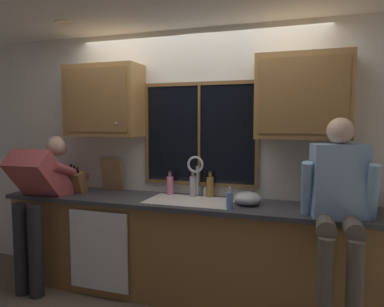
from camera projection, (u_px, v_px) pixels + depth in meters
back_wall at (198, 159)px, 3.64m from camera, size 5.96×0.12×2.55m
ceiling_downlight_left at (63, 22)px, 3.24m from camera, size 0.14×0.14×0.01m
window_glass at (200, 134)px, 3.54m from camera, size 1.10×0.02×0.95m
window_frame_top at (199, 84)px, 3.49m from camera, size 1.17×0.02×0.04m
window_frame_bottom at (199, 184)px, 3.58m from camera, size 1.17×0.02×0.04m
window_frame_left at (147, 134)px, 3.71m from camera, size 0.03×0.02×0.95m
window_frame_right at (257, 135)px, 3.35m from camera, size 0.03×0.02×0.95m
window_mullion_center at (199, 134)px, 3.53m from camera, size 0.02×0.02×0.95m
lower_cabinet_run at (186, 250)px, 3.38m from camera, size 3.56×0.58×0.88m
countertop at (185, 203)px, 3.32m from camera, size 3.62×0.62×0.04m
dishwasher_front at (98, 251)px, 3.32m from camera, size 0.60×0.02×0.74m
upper_cabinet_left at (104, 101)px, 3.67m from camera, size 0.79×0.36×0.72m
upper_cabinet_right at (303, 97)px, 3.05m from camera, size 0.79×0.36×0.72m
sink at (190, 211)px, 3.33m from camera, size 0.80×0.46×0.21m
faucet at (197, 171)px, 3.46m from camera, size 0.18×0.09×0.40m
person_standing at (39, 194)px, 3.51m from camera, size 0.53×0.71×1.50m
person_sitting_on_counter at (339, 196)px, 2.65m from camera, size 0.54×0.64×1.26m
knife_block at (78, 182)px, 3.69m from camera, size 0.12×0.18×0.32m
cutting_board at (112, 175)px, 3.81m from camera, size 0.24×0.09×0.34m
mixing_bowl at (247, 199)px, 3.16m from camera, size 0.24×0.24×0.12m
soap_dispenser at (230, 200)px, 3.02m from camera, size 0.06×0.07×0.19m
bottle_green_glass at (170, 185)px, 3.59m from camera, size 0.07×0.07×0.24m
bottle_tall_clear at (193, 186)px, 3.50m from camera, size 0.06×0.06×0.26m
bottle_amber_small at (210, 186)px, 3.49m from camera, size 0.07×0.07×0.25m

